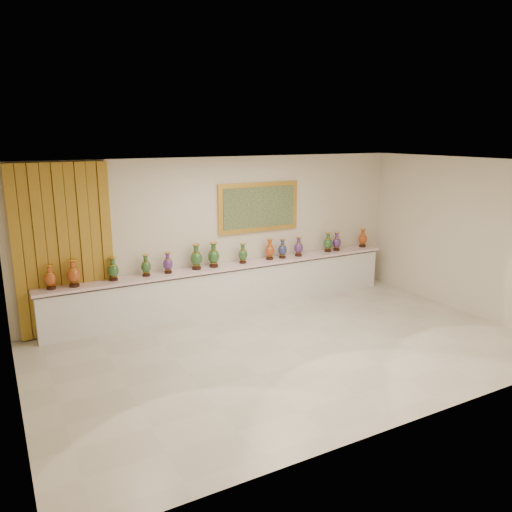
{
  "coord_description": "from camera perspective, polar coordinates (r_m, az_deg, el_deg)",
  "views": [
    {
      "loc": [
        -4.09,
        -6.38,
        3.42
      ],
      "look_at": [
        0.29,
        1.7,
        1.17
      ],
      "focal_mm": 35.0,
      "sensor_mm": 36.0,
      "label": 1
    }
  ],
  "objects": [
    {
      "name": "vase_8",
      "position": [
        10.26,
        1.57,
        0.65
      ],
      "size": [
        0.21,
        0.21,
        0.43
      ],
      "rotation": [
        0.0,
        0.0,
        0.06
      ],
      "color": "black",
      "rests_on": "counter"
    },
    {
      "name": "room",
      "position": [
        9.16,
        -17.39,
        1.52
      ],
      "size": [
        8.0,
        8.0,
        8.0
      ],
      "color": "beige",
      "rests_on": "ground"
    },
    {
      "name": "vase_11",
      "position": [
        11.06,
        8.22,
        1.46
      ],
      "size": [
        0.23,
        0.23,
        0.42
      ],
      "rotation": [
        0.0,
        0.0,
        -0.19
      ],
      "color": "black",
      "rests_on": "counter"
    },
    {
      "name": "label_card",
      "position": [
        9.46,
        -7.03,
        -1.77
      ],
      "size": [
        0.1,
        0.06,
        0.0
      ],
      "primitive_type": "cube",
      "color": "white",
      "rests_on": "counter"
    },
    {
      "name": "vase_0",
      "position": [
        8.97,
        -22.46,
        -2.37
      ],
      "size": [
        0.22,
        0.22,
        0.42
      ],
      "rotation": [
        0.0,
        0.0,
        -0.15
      ],
      "color": "black",
      "rests_on": "counter"
    },
    {
      "name": "vase_3",
      "position": [
        9.28,
        -12.47,
        -1.18
      ],
      "size": [
        0.23,
        0.23,
        0.4
      ],
      "rotation": [
        0.0,
        0.0,
        -0.3
      ],
      "color": "black",
      "rests_on": "counter"
    },
    {
      "name": "vase_13",
      "position": [
        11.68,
        12.1,
        1.95
      ],
      "size": [
        0.26,
        0.26,
        0.42
      ],
      "rotation": [
        0.0,
        0.0,
        -0.41
      ],
      "color": "black",
      "rests_on": "counter"
    },
    {
      "name": "vase_6",
      "position": [
        9.7,
        -4.87,
        -0.01
      ],
      "size": [
        0.27,
        0.27,
        0.49
      ],
      "rotation": [
        0.0,
        0.0,
        -0.2
      ],
      "color": "black",
      "rests_on": "counter"
    },
    {
      "name": "vase_12",
      "position": [
        11.2,
        9.21,
        1.56
      ],
      "size": [
        0.25,
        0.25,
        0.41
      ],
      "rotation": [
        0.0,
        0.0,
        0.39
      ],
      "color": "black",
      "rests_on": "counter"
    },
    {
      "name": "vase_9",
      "position": [
        10.39,
        3.04,
        0.73
      ],
      "size": [
        0.23,
        0.23,
        0.4
      ],
      "rotation": [
        0.0,
        0.0,
        -0.31
      ],
      "color": "black",
      "rests_on": "counter"
    },
    {
      "name": "ground",
      "position": [
        8.31,
        3.89,
        -10.57
      ],
      "size": [
        8.0,
        8.0,
        0.0
      ],
      "primitive_type": "plane",
      "color": "beige",
      "rests_on": "ground"
    },
    {
      "name": "counter",
      "position": [
        10.02,
        -3.02,
        -3.58
      ],
      "size": [
        7.28,
        0.48,
        0.9
      ],
      "color": "white",
      "rests_on": "ground"
    },
    {
      "name": "vase_1",
      "position": [
        8.97,
        -20.13,
        -2.0
      ],
      "size": [
        0.24,
        0.24,
        0.47
      ],
      "rotation": [
        0.0,
        0.0,
        0.09
      ],
      "color": "black",
      "rests_on": "counter"
    },
    {
      "name": "vase_2",
      "position": [
        9.14,
        -16.01,
        -1.57
      ],
      "size": [
        0.22,
        0.22,
        0.42
      ],
      "rotation": [
        0.0,
        0.0,
        0.12
      ],
      "color": "black",
      "rests_on": "counter"
    },
    {
      "name": "vase_4",
      "position": [
        9.4,
        -10.04,
        -0.88
      ],
      "size": [
        0.21,
        0.21,
        0.4
      ],
      "rotation": [
        0.0,
        0.0,
        -0.18
      ],
      "color": "black",
      "rests_on": "counter"
    },
    {
      "name": "vase_5",
      "position": [
        9.57,
        -6.84,
        -0.24
      ],
      "size": [
        0.24,
        0.24,
        0.49
      ],
      "rotation": [
        0.0,
        0.0,
        -0.07
      ],
      "color": "black",
      "rests_on": "counter"
    },
    {
      "name": "vase_10",
      "position": [
        10.59,
        4.88,
        0.97
      ],
      "size": [
        0.21,
        0.21,
        0.41
      ],
      "rotation": [
        0.0,
        0.0,
        0.13
      ],
      "color": "black",
      "rests_on": "counter"
    },
    {
      "name": "vase_7",
      "position": [
        9.97,
        -1.52,
        0.18
      ],
      "size": [
        0.2,
        0.2,
        0.4
      ],
      "rotation": [
        0.0,
        0.0,
        -0.09
      ],
      "color": "black",
      "rests_on": "counter"
    }
  ]
}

